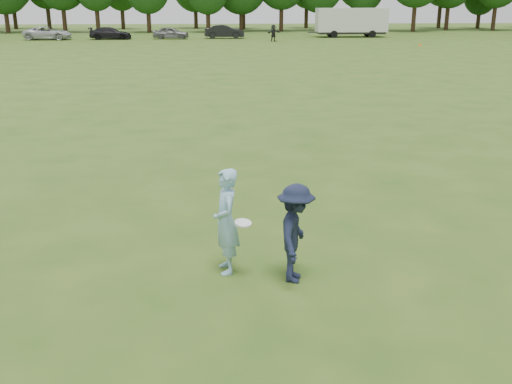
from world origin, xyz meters
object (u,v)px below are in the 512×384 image
player_far_d (273,33)px  car_e (171,33)px  car_d (110,33)px  thrower (226,221)px  car_f (224,32)px  field_cone (420,44)px  car_c (48,33)px  defender (296,233)px  cargo_trailer (351,21)px

player_far_d → car_e: bearing=129.2°
player_far_d → car_d: (-17.35, 4.47, -0.21)m
thrower → car_d: size_ratio=0.39×
player_far_d → car_f: 7.30m
field_cone → car_f: bearing=145.9°
player_far_d → car_c: 24.31m
defender → car_e: (-5.90, 59.57, -0.14)m
player_far_d → thrower: bearing=-123.4°
defender → cargo_trailer: bearing=1.5°
car_e → cargo_trailer: size_ratio=0.43×
cargo_trailer → car_c: bearing=-175.8°
car_e → field_cone: 26.70m
defender → car_d: bearing=26.6°
car_c → cargo_trailer: size_ratio=0.56×
player_far_d → cargo_trailer: bearing=8.0°
car_d → car_f: 12.42m
defender → car_d: (-12.41, 59.30, -0.15)m
thrower → car_e: size_ratio=0.45×
car_c → car_d: size_ratio=1.12×
thrower → car_c: size_ratio=0.35×
cargo_trailer → player_far_d: bearing=-144.9°
car_e → car_f: size_ratio=0.88×
thrower → car_d: 59.97m
car_d → car_c: bearing=89.2°
car_c → car_e: bearing=-85.7°
thrower → car_e: bearing=176.1°
defender → car_c: bearing=32.6°
car_c → car_f: 19.01m
car_d → cargo_trailer: (26.95, 2.27, 1.13)m
defender → cargo_trailer: cargo_trailer is taller
car_c → thrower: bearing=-160.7°
defender → car_c: (-18.99, 59.11, -0.10)m
field_cone → thrower: bearing=-112.0°
car_d → defender: bearing=-170.6°
defender → car_f: bearing=14.8°
defender → player_far_d: (4.94, 54.82, 0.06)m
car_c → player_far_d: bearing=-97.9°
thrower → cargo_trailer: (15.62, 61.17, 0.90)m
car_e → field_cone: car_e is taller
car_c → car_f: size_ratio=1.14×
car_c → car_e: size_ratio=1.29×
car_e → defender: bearing=-169.6°
thrower → car_d: (-11.33, 58.89, -0.22)m
thrower → field_cone: size_ratio=5.82×
cargo_trailer → car_f: bearing=-174.5°
defender → field_cone: bearing=-6.0°
thrower → car_e: (-4.82, 59.17, -0.21)m
car_e → car_f: 5.91m
car_c → car_e: car_c is taller
car_d → cargo_trailer: 27.07m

